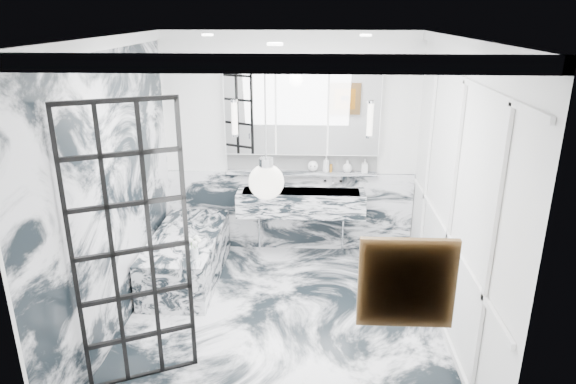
# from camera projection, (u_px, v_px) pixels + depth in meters

# --- Properties ---
(floor) EXTENTS (3.60, 3.60, 0.00)m
(floor) POSITION_uv_depth(u_px,v_px,m) (282.00, 322.00, 5.25)
(floor) COLOR silver
(floor) RESTS_ON ground
(ceiling) EXTENTS (3.60, 3.60, 0.00)m
(ceiling) POSITION_uv_depth(u_px,v_px,m) (280.00, 37.00, 4.32)
(ceiling) COLOR white
(ceiling) RESTS_ON wall_back
(wall_back) EXTENTS (3.60, 0.00, 3.60)m
(wall_back) POSITION_uv_depth(u_px,v_px,m) (290.00, 146.00, 6.48)
(wall_back) COLOR white
(wall_back) RESTS_ON floor
(wall_front) EXTENTS (3.60, 0.00, 3.60)m
(wall_front) POSITION_uv_depth(u_px,v_px,m) (262.00, 294.00, 3.09)
(wall_front) COLOR white
(wall_front) RESTS_ON floor
(wall_left) EXTENTS (0.00, 3.60, 3.60)m
(wall_left) POSITION_uv_depth(u_px,v_px,m) (113.00, 191.00, 4.86)
(wall_left) COLOR white
(wall_left) RESTS_ON floor
(wall_right) EXTENTS (0.00, 3.60, 3.60)m
(wall_right) POSITION_uv_depth(u_px,v_px,m) (455.00, 197.00, 4.71)
(wall_right) COLOR white
(wall_right) RESTS_ON floor
(marble_clad_back) EXTENTS (3.18, 0.05, 1.05)m
(marble_clad_back) POSITION_uv_depth(u_px,v_px,m) (290.00, 211.00, 6.75)
(marble_clad_back) COLOR silver
(marble_clad_back) RESTS_ON floor
(marble_clad_left) EXTENTS (0.02, 3.56, 2.68)m
(marble_clad_left) POSITION_uv_depth(u_px,v_px,m) (115.00, 197.00, 4.88)
(marble_clad_left) COLOR silver
(marble_clad_left) RESTS_ON floor
(panel_molding) EXTENTS (0.03, 3.40, 2.30)m
(panel_molding) POSITION_uv_depth(u_px,v_px,m) (451.00, 207.00, 4.74)
(panel_molding) COLOR white
(panel_molding) RESTS_ON floor
(soap_bottle_a) EXTENTS (0.10, 0.10, 0.22)m
(soap_bottle_a) POSITION_uv_depth(u_px,v_px,m) (326.00, 164.00, 6.44)
(soap_bottle_a) COLOR #8C5919
(soap_bottle_a) RESTS_ON ledge
(soap_bottle_b) EXTENTS (0.09, 0.09, 0.18)m
(soap_bottle_b) POSITION_uv_depth(u_px,v_px,m) (365.00, 166.00, 6.42)
(soap_bottle_b) COLOR #4C4C51
(soap_bottle_b) RESTS_ON ledge
(soap_bottle_c) EXTENTS (0.15, 0.15, 0.16)m
(soap_bottle_c) POSITION_uv_depth(u_px,v_px,m) (347.00, 166.00, 6.44)
(soap_bottle_c) COLOR silver
(soap_bottle_c) RESTS_ON ledge
(face_pot) EXTENTS (0.13, 0.13, 0.13)m
(face_pot) POSITION_uv_depth(u_px,v_px,m) (313.00, 166.00, 6.46)
(face_pot) COLOR white
(face_pot) RESTS_ON ledge
(amber_bottle) EXTENTS (0.04, 0.04, 0.10)m
(amber_bottle) POSITION_uv_depth(u_px,v_px,m) (331.00, 168.00, 6.46)
(amber_bottle) COLOR #8C5919
(amber_bottle) RESTS_ON ledge
(flower_vase) EXTENTS (0.07, 0.07, 0.12)m
(flower_vase) POSITION_uv_depth(u_px,v_px,m) (195.00, 253.00, 5.39)
(flower_vase) COLOR silver
(flower_vase) RESTS_ON bathtub
(crittall_door) EXTENTS (0.82, 0.40, 2.40)m
(crittall_door) POSITION_uv_depth(u_px,v_px,m) (132.00, 251.00, 4.09)
(crittall_door) COLOR black
(crittall_door) RESTS_ON floor
(artwork) EXTENTS (0.48, 0.05, 0.48)m
(artwork) POSITION_uv_depth(u_px,v_px,m) (407.00, 283.00, 3.06)
(artwork) COLOR orange
(artwork) RESTS_ON wall_front
(pendant_light) EXTENTS (0.25, 0.25, 0.25)m
(pendant_light) POSITION_uv_depth(u_px,v_px,m) (266.00, 182.00, 3.54)
(pendant_light) COLOR white
(pendant_light) RESTS_ON ceiling
(trough_sink) EXTENTS (1.60, 0.45, 0.30)m
(trough_sink) POSITION_uv_depth(u_px,v_px,m) (301.00, 202.00, 6.46)
(trough_sink) COLOR silver
(trough_sink) RESTS_ON wall_back
(ledge) EXTENTS (1.90, 0.14, 0.04)m
(ledge) POSITION_uv_depth(u_px,v_px,m) (301.00, 173.00, 6.51)
(ledge) COLOR silver
(ledge) RESTS_ON wall_back
(subway_tile) EXTENTS (1.90, 0.03, 0.23)m
(subway_tile) POSITION_uv_depth(u_px,v_px,m) (302.00, 161.00, 6.52)
(subway_tile) COLOR white
(subway_tile) RESTS_ON wall_back
(mirror_cabinet) EXTENTS (1.90, 0.16, 1.00)m
(mirror_cabinet) POSITION_uv_depth(u_px,v_px,m) (302.00, 114.00, 6.26)
(mirror_cabinet) COLOR white
(mirror_cabinet) RESTS_ON wall_back
(sconce_left) EXTENTS (0.07, 0.07, 0.40)m
(sconce_left) POSITION_uv_depth(u_px,v_px,m) (234.00, 118.00, 6.22)
(sconce_left) COLOR white
(sconce_left) RESTS_ON mirror_cabinet
(sconce_right) EXTENTS (0.07, 0.07, 0.40)m
(sconce_right) POSITION_uv_depth(u_px,v_px,m) (370.00, 120.00, 6.15)
(sconce_right) COLOR white
(sconce_right) RESTS_ON mirror_cabinet
(bathtub) EXTENTS (0.75, 1.65, 0.55)m
(bathtub) POSITION_uv_depth(u_px,v_px,m) (187.00, 256.00, 6.06)
(bathtub) COLOR silver
(bathtub) RESTS_ON floor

